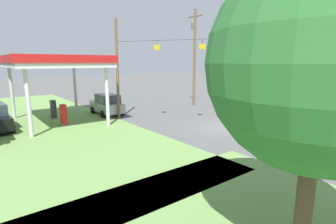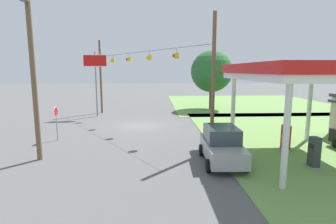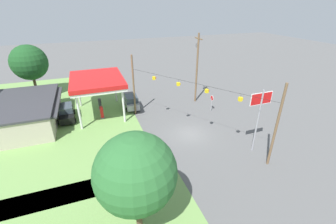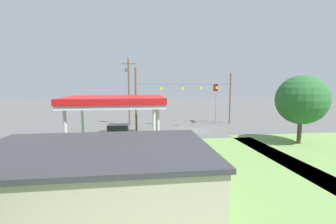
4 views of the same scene
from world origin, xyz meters
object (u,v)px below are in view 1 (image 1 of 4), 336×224
at_px(gas_station_canopy, 54,62).
at_px(stop_sign_overhead, 334,59).
at_px(fuel_pump_near, 64,116).
at_px(car_at_pumps_front, 107,104).
at_px(stop_sign_roadside, 225,93).
at_px(fuel_pump_far, 53,110).
at_px(tree_west_verge, 319,64).
at_px(utility_pole_main, 194,53).

relative_size(gas_station_canopy, stop_sign_overhead, 1.27).
height_order(fuel_pump_near, car_at_pumps_front, car_at_pumps_front).
height_order(stop_sign_roadside, stop_sign_overhead, stop_sign_overhead).
xyz_separation_m(fuel_pump_far, car_at_pumps_front, (-1.09, -4.57, 0.21)).
xyz_separation_m(fuel_pump_near, car_at_pumps_front, (1.91, -4.57, 0.21)).
bearing_deg(stop_sign_overhead, tree_west_verge, 109.51).
bearing_deg(gas_station_canopy, tree_west_verge, -177.43).
bearing_deg(gas_station_canopy, stop_sign_overhead, -135.51).
xyz_separation_m(fuel_pump_near, utility_pole_main, (0.93, -14.86, 5.14)).
relative_size(fuel_pump_far, stop_sign_overhead, 0.24).
distance_m(fuel_pump_far, stop_sign_overhead, 22.46).
relative_size(gas_station_canopy, car_at_pumps_front, 2.07).
height_order(fuel_pump_far, stop_sign_overhead, stop_sign_overhead).
bearing_deg(utility_pole_main, car_at_pumps_front, 84.55).
xyz_separation_m(gas_station_canopy, stop_sign_overhead, (-14.94, -14.68, 0.22)).
xyz_separation_m(fuel_pump_far, tree_west_verge, (-21.32, -0.89, 4.13)).
relative_size(car_at_pumps_front, stop_sign_roadside, 1.73).
bearing_deg(car_at_pumps_front, fuel_pump_near, 114.90).
xyz_separation_m(gas_station_canopy, fuel_pump_far, (1.50, -0.00, -4.14)).
bearing_deg(car_at_pumps_front, stop_sign_roadside, -113.68).
relative_size(utility_pole_main, tree_west_verge, 1.40).
relative_size(fuel_pump_far, tree_west_verge, 0.22).
xyz_separation_m(fuel_pump_far, stop_sign_overhead, (-16.44, -14.67, 4.36)).
bearing_deg(gas_station_canopy, car_at_pumps_front, -84.85).
distance_m(fuel_pump_far, stop_sign_roadside, 16.66).
height_order(gas_station_canopy, fuel_pump_far, gas_station_canopy).
bearing_deg(stop_sign_overhead, fuel_pump_near, 47.52).
bearing_deg(stop_sign_roadside, tree_west_verge, -44.01).
height_order(gas_station_canopy, car_at_pumps_front, gas_station_canopy).
relative_size(stop_sign_roadside, stop_sign_overhead, 0.36).
bearing_deg(utility_pole_main, fuel_pump_far, 82.07).
xyz_separation_m(gas_station_canopy, stop_sign_roadside, (-4.83, -15.38, -3.12)).
height_order(utility_pole_main, tree_west_verge, utility_pole_main).
bearing_deg(stop_sign_overhead, gas_station_canopy, 44.49).
distance_m(fuel_pump_near, car_at_pumps_front, 4.96).
relative_size(gas_station_canopy, tree_west_verge, 1.17).
xyz_separation_m(stop_sign_overhead, utility_pole_main, (14.37, -0.19, 0.79)).
height_order(stop_sign_overhead, tree_west_verge, tree_west_verge).
relative_size(fuel_pump_far, car_at_pumps_front, 0.39).
distance_m(gas_station_canopy, stop_sign_overhead, 20.94).
bearing_deg(tree_west_verge, utility_pole_main, -35.96).
bearing_deg(tree_west_verge, fuel_pump_far, 2.39).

